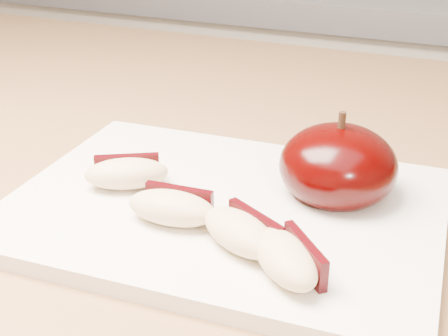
% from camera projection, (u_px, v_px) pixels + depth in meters
% --- Properties ---
extents(back_cabinet, '(2.40, 0.62, 0.94)m').
position_uv_depth(back_cabinet, '(429.00, 219.00, 1.26)').
color(back_cabinet, silver).
rests_on(back_cabinet, ground).
extents(cutting_board, '(0.29, 0.22, 0.01)m').
position_uv_depth(cutting_board, '(224.00, 209.00, 0.42)').
color(cutting_board, white).
rests_on(cutting_board, island_counter).
extents(apple_half, '(0.09, 0.09, 0.07)m').
position_uv_depth(apple_half, '(338.00, 166.00, 0.42)').
color(apple_half, black).
rests_on(apple_half, cutting_board).
extents(apple_wedge_a, '(0.06, 0.05, 0.02)m').
position_uv_depth(apple_wedge_a, '(127.00, 173.00, 0.43)').
color(apple_wedge_a, beige).
rests_on(apple_wedge_a, cutting_board).
extents(apple_wedge_b, '(0.06, 0.03, 0.02)m').
position_uv_depth(apple_wedge_b, '(173.00, 207.00, 0.39)').
color(apple_wedge_b, beige).
rests_on(apple_wedge_b, cutting_board).
extents(apple_wedge_c, '(0.06, 0.05, 0.02)m').
position_uv_depth(apple_wedge_c, '(242.00, 232.00, 0.36)').
color(apple_wedge_c, beige).
rests_on(apple_wedge_c, cutting_board).
extents(apple_wedge_d, '(0.06, 0.06, 0.02)m').
position_uv_depth(apple_wedge_d, '(287.00, 258.00, 0.34)').
color(apple_wedge_d, beige).
rests_on(apple_wedge_d, cutting_board).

